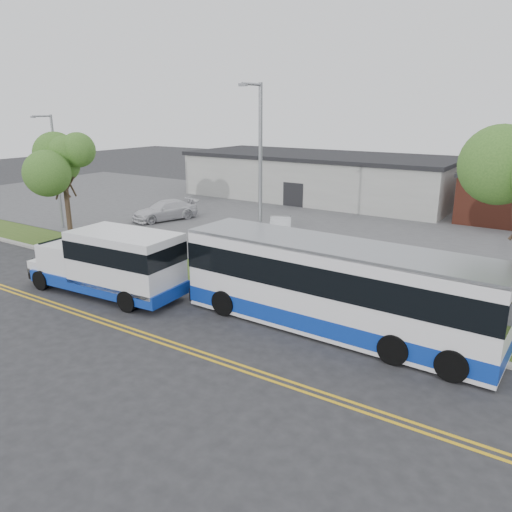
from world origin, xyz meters
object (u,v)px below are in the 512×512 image
Objects in this scene: shuttle_bus at (113,261)px; transit_bus at (334,287)px; tree_west at (63,165)px; parked_car_b at (165,210)px; streetlight_far at (56,168)px; streetlight_near at (260,183)px; parked_car_a at (281,227)px; pedestrian at (135,249)px.

shuttle_bus is 0.65× the size of transit_bus.
tree_west is 9.44m from parked_car_b.
transit_bus is at bearing 8.12° from shuttle_bus.
streetlight_far is 24.53m from transit_bus.
streetlight_near is 1.83× the size of parked_car_b.
streetlight_near reaches higher than parked_car_a.
transit_bus is 12.66m from pedestrian.
parked_car_b is (-10.33, -0.31, 0.08)m from parked_car_a.
streetlight_far is at bearing 148.85° from shuttle_bus.
shuttle_bus is at bearing -141.04° from streetlight_near.
transit_bus is at bearing -9.19° from parked_car_b.
parked_car_a is (-9.18, 11.32, -1.02)m from transit_bus.
shuttle_bus is 10.48m from transit_bus.
parked_car_b is (4.39, 6.20, -3.62)m from streetlight_far.
transit_bus is (19.90, -2.60, -3.34)m from tree_west.
parked_car_a is (-4.28, 9.20, -4.46)m from streetlight_near.
pedestrian is at bearing -34.23° from parked_car_b.
tree_west is 20.34m from transit_bus.
parked_car_a is at bearing 130.46° from transit_bus.
pedestrian is at bearing 175.53° from transit_bus.
parked_car_a is (14.72, 6.51, -3.71)m from streetlight_far.
shuttle_bus is (9.65, -4.79, -3.44)m from tree_west.
streetlight_near is 8.77m from pedestrian.
transit_bus is 14.61m from parked_car_a.
pedestrian reaches higher than parked_car_a.
streetlight_near is 1.19× the size of streetlight_far.
streetlight_near is 7.74m from shuttle_bus.
streetlight_far is at bearing 170.04° from transit_bus.
streetlight_far is at bearing -44.24° from pedestrian.
pedestrian is at bearing -173.85° from streetlight_near.
transit_bus reaches higher than shuttle_bus.
streetlight_far reaches higher than pedestrian.
streetlight_near is 19.20m from streetlight_far.
streetlight_far reaches higher than tree_west.
streetlight_near is 0.74× the size of transit_bus.
parked_car_b is (-6.93, 9.71, -0.23)m from pedestrian.
shuttle_bus reaches higher than pedestrian.
tree_west reaches higher than shuttle_bus.
shuttle_bus reaches higher than parked_car_b.
streetlight_near is 4.84× the size of pedestrian.
parked_car_b is at bearing 148.69° from streetlight_near.
parked_car_a is 0.78× the size of parked_car_b.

